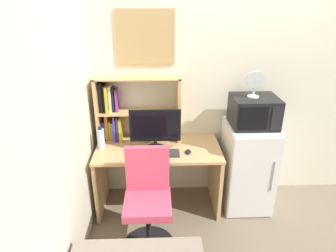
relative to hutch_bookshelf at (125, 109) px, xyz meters
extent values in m
cube|color=silver|center=(1.65, 0.12, 0.23)|extent=(6.40, 0.04, 2.60)
cube|color=silver|center=(-0.37, -1.50, 0.23)|extent=(0.04, 4.40, 2.60)
cube|color=tan|center=(0.33, -0.21, -0.36)|extent=(1.26, 0.63, 0.03)
cube|color=tan|center=(-0.28, -0.21, -0.72)|extent=(0.04, 0.57, 0.69)
cube|color=tan|center=(0.95, -0.21, -0.72)|extent=(0.04, 0.57, 0.69)
cube|color=tan|center=(-0.28, -0.01, 0.00)|extent=(0.03, 0.23, 0.68)
cube|color=tan|center=(0.55, -0.01, 0.00)|extent=(0.03, 0.23, 0.68)
cube|color=tan|center=(0.14, -0.01, 0.33)|extent=(0.86, 0.23, 0.01)
cube|color=tan|center=(0.14, -0.01, -0.03)|extent=(0.80, 0.23, 0.01)
cube|color=navy|center=(-0.24, 0.02, -0.24)|extent=(0.04, 0.13, 0.21)
cube|color=orange|center=(-0.20, 0.02, -0.20)|extent=(0.03, 0.13, 0.28)
cube|color=gold|center=(-0.17, 0.02, -0.24)|extent=(0.02, 0.13, 0.21)
cube|color=teal|center=(-0.15, 0.01, -0.24)|extent=(0.03, 0.15, 0.20)
cube|color=purple|center=(-0.12, 0.00, -0.20)|extent=(0.02, 0.19, 0.28)
cube|color=navy|center=(-0.09, 0.00, -0.21)|extent=(0.02, 0.19, 0.27)
cube|color=gold|center=(-0.06, 0.00, -0.22)|extent=(0.03, 0.18, 0.25)
cube|color=black|center=(-0.24, 0.02, 0.13)|extent=(0.04, 0.14, 0.30)
cube|color=black|center=(-0.20, 0.02, 0.12)|extent=(0.02, 0.13, 0.28)
cube|color=gold|center=(-0.17, 0.00, 0.11)|extent=(0.03, 0.19, 0.27)
cube|color=silver|center=(-0.14, 0.01, 0.11)|extent=(0.03, 0.15, 0.27)
cube|color=black|center=(-0.12, 0.02, 0.10)|extent=(0.02, 0.12, 0.25)
cube|color=purple|center=(-0.08, 0.02, 0.09)|extent=(0.02, 0.13, 0.23)
cylinder|color=black|center=(0.31, -0.25, -0.33)|extent=(0.19, 0.19, 0.02)
cylinder|color=black|center=(0.31, -0.25, -0.28)|extent=(0.04, 0.04, 0.08)
cube|color=black|center=(0.31, -0.24, -0.09)|extent=(0.50, 0.01, 0.33)
cube|color=black|center=(0.31, -0.25, -0.09)|extent=(0.48, 0.02, 0.31)
cube|color=#333338|center=(0.33, -0.36, -0.33)|extent=(0.42, 0.14, 0.02)
ellipsoid|color=black|center=(0.63, -0.34, -0.33)|extent=(0.06, 0.08, 0.03)
cylinder|color=silver|center=(-0.23, -0.22, -0.24)|extent=(0.07, 0.07, 0.21)
cylinder|color=black|center=(-0.23, -0.22, -0.12)|extent=(0.04, 0.04, 0.02)
cube|color=white|center=(1.28, -0.20, -0.59)|extent=(0.49, 0.53, 0.95)
cube|color=white|center=(1.28, -0.46, -0.59)|extent=(0.47, 0.01, 0.91)
cylinder|color=#B2B2B7|center=(1.45, -0.48, -0.54)|extent=(0.01, 0.01, 0.33)
cube|color=black|center=(1.28, -0.20, 0.03)|extent=(0.44, 0.38, 0.29)
cube|color=black|center=(1.22, -0.39, 0.03)|extent=(0.26, 0.01, 0.22)
cube|color=black|center=(1.44, -0.39, 0.03)|extent=(0.11, 0.01, 0.23)
cylinder|color=silver|center=(1.25, -0.20, 0.18)|extent=(0.11, 0.11, 0.01)
cylinder|color=silver|center=(1.25, -0.20, 0.23)|extent=(0.02, 0.02, 0.08)
cylinder|color=silver|center=(1.25, -0.21, 0.35)|extent=(0.16, 0.03, 0.16)
cylinder|color=black|center=(0.24, -0.82, -1.05)|extent=(0.47, 0.47, 0.04)
cylinder|color=black|center=(0.24, -0.82, -0.82)|extent=(0.04, 0.04, 0.45)
cube|color=#D84766|center=(0.24, -0.82, -0.57)|extent=(0.40, 0.40, 0.07)
cube|color=#D84766|center=(0.24, -0.64, -0.33)|extent=(0.38, 0.06, 0.43)
cube|color=tan|center=(0.23, 0.09, 0.70)|extent=(0.57, 0.02, 0.52)
camera|label=1|loc=(0.34, -2.90, 1.08)|focal=31.92mm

